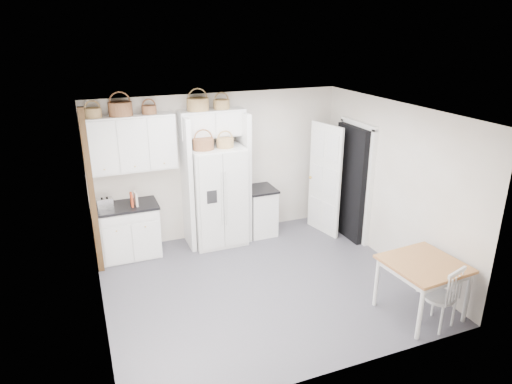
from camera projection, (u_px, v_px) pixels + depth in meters
name	position (u px, v px, depth m)	size (l,w,h in m)	color
floor	(261.00, 285.00, 6.87)	(4.50, 4.50, 0.00)	#494851
ceiling	(262.00, 113.00, 5.97)	(4.50, 4.50, 0.00)	white
wall_back	(219.00, 166.00, 8.16)	(4.50, 4.50, 0.00)	#BFB09F
wall_left	(94.00, 230.00, 5.64)	(4.00, 4.00, 0.00)	#BFB09F
wall_right	(393.00, 185.00, 7.20)	(4.00, 4.00, 0.00)	#BFB09F
refrigerator	(217.00, 196.00, 7.96)	(0.91, 0.73, 1.75)	silver
base_cab_left	(130.00, 231.00, 7.61)	(0.94, 0.59, 0.87)	white
base_cab_right	(260.00, 212.00, 8.44)	(0.48, 0.58, 0.85)	white
dining_table	(421.00, 288.00, 6.07)	(0.93, 0.93, 0.77)	#A46336
windsor_chair	(439.00, 297.00, 5.80)	(0.42, 0.38, 0.85)	white
counter_left	(127.00, 206.00, 7.46)	(0.98, 0.63, 0.04)	black
counter_right	(260.00, 189.00, 8.29)	(0.52, 0.62, 0.04)	black
toaster	(105.00, 203.00, 7.29)	(0.24, 0.14, 0.17)	silver
cookbook_red	(132.00, 200.00, 7.37)	(0.03, 0.15, 0.22)	#AB3315
cookbook_cream	(136.00, 199.00, 7.39)	(0.03, 0.15, 0.23)	beige
basket_upper_a	(93.00, 113.00, 6.92)	(0.26, 0.26, 0.14)	olive
basket_upper_b	(120.00, 109.00, 7.05)	(0.36, 0.36, 0.21)	brown
basket_upper_c	(149.00, 110.00, 7.22)	(0.23, 0.23, 0.13)	brown
basket_bridge_a	(198.00, 104.00, 7.48)	(0.36, 0.36, 0.20)	olive
basket_bridge_b	(222.00, 104.00, 7.63)	(0.27, 0.27, 0.16)	olive
basket_fridge_a	(203.00, 144.00, 7.45)	(0.34, 0.34, 0.18)	brown
basket_fridge_b	(225.00, 143.00, 7.59)	(0.29, 0.29, 0.15)	olive
upper_cabinet	(131.00, 143.00, 7.28)	(1.40, 0.34, 0.90)	white
bridge_cabinet	(212.00, 123.00, 7.68)	(1.12, 0.34, 0.45)	white
fridge_panel_left	(187.00, 184.00, 7.72)	(0.08, 0.60, 2.30)	white
fridge_panel_right	(244.00, 177.00, 8.08)	(0.08, 0.60, 2.30)	white
trim_post	(92.00, 194.00, 6.83)	(0.09, 0.09, 2.60)	black
doorway_void	(352.00, 183.00, 8.14)	(0.18, 0.85, 2.05)	black
door_slab	(325.00, 180.00, 8.31)	(0.80, 0.04, 2.05)	white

